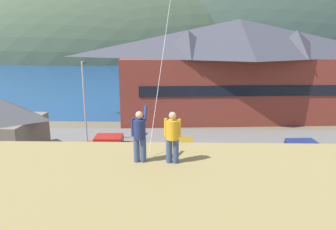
{
  "coord_description": "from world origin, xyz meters",
  "views": [
    {
      "loc": [
        2.08,
        -17.37,
        9.99
      ],
      "look_at": [
        1.44,
        9.0,
        3.13
      ],
      "focal_mm": 35.21,
      "sensor_mm": 36.0,
      "label": 1
    }
  ],
  "objects": [
    {
      "name": "parked_car_back_row_right",
      "position": [
        8.47,
        0.39,
        1.06
      ],
      "size": [
        4.3,
        2.26,
        1.82
      ],
      "color": "#9EA3A8",
      "rests_on": "parking_lot_pad"
    },
    {
      "name": "parking_light_pole",
      "position": [
        -5.89,
        10.55,
        4.28
      ],
      "size": [
        0.24,
        0.78,
        7.27
      ],
      "color": "#ADADB2",
      "rests_on": "parking_lot_pad"
    },
    {
      "name": "storage_shed_waterside",
      "position": [
        1.0,
        19.18,
        2.35
      ],
      "size": [
        5.75,
        5.49,
        4.53
      ],
      "color": "#474C56",
      "rests_on": "ground"
    },
    {
      "name": "bay_water",
      "position": [
        0.0,
        60.0,
        0.01
      ],
      "size": [
        360.0,
        84.0,
        0.03
      ],
      "primitive_type": "cube",
      "color": "navy",
      "rests_on": "ground"
    },
    {
      "name": "ground_plane",
      "position": [
        0.0,
        0.0,
        0.0
      ],
      "size": [
        600.0,
        600.0,
        0.0
      ],
      "primitive_type": "plane",
      "color": "#66604C"
    },
    {
      "name": "parked_car_lone_by_shed",
      "position": [
        11.66,
        6.11,
        1.06
      ],
      "size": [
        4.31,
        2.27,
        1.82
      ],
      "color": "navy",
      "rests_on": "parking_lot_pad"
    },
    {
      "name": "parked_car_mid_row_center",
      "position": [
        -3.07,
        7.0,
        1.06
      ],
      "size": [
        4.2,
        2.06,
        1.82
      ],
      "color": "red",
      "rests_on": "parking_lot_pad"
    },
    {
      "name": "wharf_dock",
      "position": [
        1.16,
        31.77,
        0.35
      ],
      "size": [
        3.2,
        11.06,
        0.7
      ],
      "color": "#70604C",
      "rests_on": "ground"
    },
    {
      "name": "far_hill_center_saddle",
      "position": [
        41.12,
        120.36,
        0.0
      ],
      "size": [
        119.37,
        69.03,
        62.48
      ],
      "primitive_type": "ellipsoid",
      "color": "#2D3D33",
      "rests_on": "ground"
    },
    {
      "name": "person_kite_flyer",
      "position": [
        0.9,
        -7.09,
        6.65
      ],
      "size": [
        0.52,
        0.66,
        1.86
      ],
      "color": "#384770",
      "rests_on": "grassy_hill_foreground"
    },
    {
      "name": "moored_boat_wharfside",
      "position": [
        -2.12,
        34.05,
        0.72
      ],
      "size": [
        2.31,
        6.06,
        2.16
      ],
      "color": "navy",
      "rests_on": "ground"
    },
    {
      "name": "far_hill_east_peak",
      "position": [
        -26.58,
        112.97,
        0.0
      ],
      "size": [
        113.35,
        75.13,
        56.54
      ],
      "primitive_type": "ellipsoid",
      "color": "#3D4C38",
      "rests_on": "ground"
    },
    {
      "name": "parked_car_mid_row_far",
      "position": [
        -2.94,
        -0.03,
        1.06
      ],
      "size": [
        4.33,
        2.32,
        1.82
      ],
      "color": "#9EA3A8",
      "rests_on": "parking_lot_pad"
    },
    {
      "name": "parked_car_corner_spot",
      "position": [
        2.25,
        6.3,
        1.06
      ],
      "size": [
        4.24,
        2.13,
        1.82
      ],
      "color": "#B28923",
      "rests_on": "parking_lot_pad"
    },
    {
      "name": "parking_lot_pad",
      "position": [
        0.0,
        5.0,
        0.05
      ],
      "size": [
        40.0,
        20.0,
        0.1
      ],
      "primitive_type": "cube",
      "color": "slate",
      "rests_on": "ground"
    },
    {
      "name": "person_companion",
      "position": [
        1.98,
        -7.15,
        6.63
      ],
      "size": [
        0.55,
        0.4,
        1.74
      ],
      "color": "#384770",
      "rests_on": "grassy_hill_foreground"
    },
    {
      "name": "harbor_lodge",
      "position": [
        9.14,
        20.63,
        5.9
      ],
      "size": [
        28.35,
        11.71,
        11.14
      ],
      "color": "brown",
      "rests_on": "ground"
    },
    {
      "name": "moored_boat_outer_mooring",
      "position": [
        4.52,
        30.04,
        0.72
      ],
      "size": [
        2.68,
        6.59,
        2.16
      ],
      "color": "silver",
      "rests_on": "ground"
    }
  ]
}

